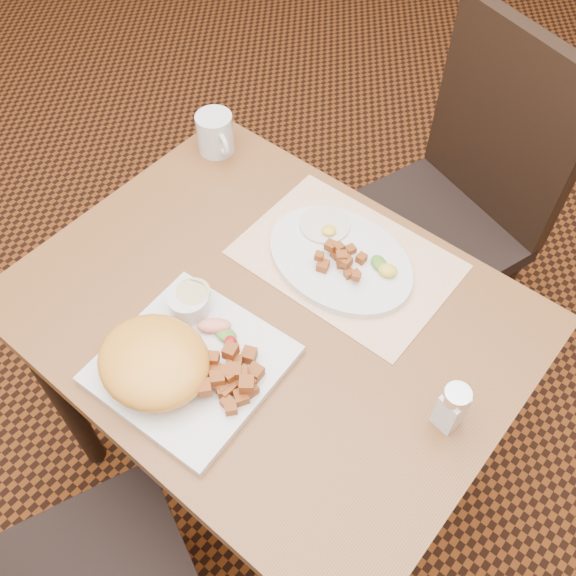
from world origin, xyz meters
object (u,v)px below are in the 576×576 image
(coffee_mug, at_px, (216,134))
(plate_oval, at_px, (340,259))
(chair_far, at_px, (453,199))
(plate_square, at_px, (191,364))
(table, at_px, (270,341))
(salt_shaker, at_px, (452,407))

(coffee_mug, bearing_deg, plate_oval, -11.79)
(chair_far, bearing_deg, plate_square, 103.38)
(chair_far, relative_size, plate_square, 3.46)
(table, relative_size, plate_oval, 2.96)
(plate_square, xyz_separation_m, plate_oval, (0.06, 0.35, 0.00))
(plate_oval, xyz_separation_m, salt_shaker, (0.33, -0.15, 0.04))
(chair_far, height_order, salt_shaker, chair_far)
(salt_shaker, distance_m, coffee_mug, 0.78)
(table, xyz_separation_m, plate_oval, (0.03, 0.17, 0.12))
(chair_far, relative_size, salt_shaker, 9.70)
(chair_far, xyz_separation_m, plate_oval, (-0.01, -0.49, 0.22))
(plate_oval, height_order, salt_shaker, salt_shaker)
(chair_far, bearing_deg, plate_oval, 106.99)
(table, distance_m, plate_square, 0.21)
(plate_oval, xyz_separation_m, coffee_mug, (-0.41, 0.08, 0.03))
(plate_square, xyz_separation_m, coffee_mug, (-0.35, 0.43, 0.04))
(plate_oval, relative_size, coffee_mug, 2.82)
(table, xyz_separation_m, plate_square, (-0.02, -0.17, 0.12))
(chair_far, bearing_deg, coffee_mug, 62.51)
(plate_square, relative_size, plate_oval, 0.92)
(table, relative_size, salt_shaker, 9.00)
(chair_far, relative_size, plate_oval, 3.19)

